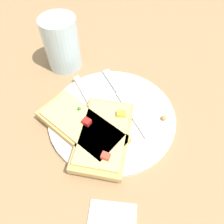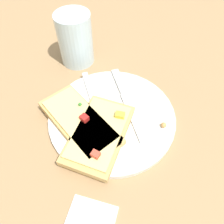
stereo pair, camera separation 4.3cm
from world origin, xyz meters
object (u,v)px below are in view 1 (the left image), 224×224
at_px(pizza_slice_corner, 81,126).
at_px(drinking_glass, 62,44).
at_px(pizza_slice_main, 104,135).
at_px(knife, 122,95).
at_px(plate, 112,117).
at_px(fork, 97,115).

relative_size(pizza_slice_corner, drinking_glass, 1.58).
relative_size(pizza_slice_main, pizza_slice_corner, 0.85).
bearing_deg(drinking_glass, knife, -124.12).
bearing_deg(knife, plate, -47.69).
relative_size(plate, fork, 1.32).
relative_size(fork, knife, 1.09).
bearing_deg(plate, fork, 99.84).
xyz_separation_m(fork, pizza_slice_corner, (-0.03, 0.03, 0.01)).
distance_m(fork, pizza_slice_main, 0.05).
relative_size(plate, knife, 1.44).
relative_size(fork, pizza_slice_main, 1.17).
bearing_deg(knife, fork, -68.68).
bearing_deg(fork, pizza_slice_main, -10.61).
bearing_deg(pizza_slice_corner, plate, -110.34).
distance_m(knife, pizza_slice_main, 0.11).
relative_size(knife, drinking_glass, 1.45).
bearing_deg(pizza_slice_main, knife, -8.44).
distance_m(fork, drinking_glass, 0.19).
xyz_separation_m(knife, pizza_slice_main, (-0.11, 0.02, 0.01)).
xyz_separation_m(plate, pizza_slice_corner, (-0.04, 0.05, 0.02)).
xyz_separation_m(plate, pizza_slice_main, (-0.05, 0.01, 0.02)).
bearing_deg(knife, pizza_slice_main, -44.77).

